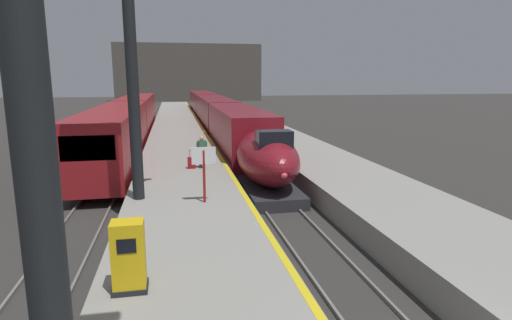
{
  "coord_description": "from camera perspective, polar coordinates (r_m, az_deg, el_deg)",
  "views": [
    {
      "loc": [
        -4.49,
        -4.8,
        5.69
      ],
      "look_at": [
        -0.62,
        14.61,
        1.8
      ],
      "focal_mm": 29.36,
      "sensor_mm": 36.0,
      "label": 1
    }
  ],
  "objects": [
    {
      "name": "station_column_mid",
      "position": [
        16.46,
        -16.68,
        13.92
      ],
      "size": [
        4.0,
        0.68,
        9.28
      ],
      "color": "black",
      "rests_on": "platform_left"
    },
    {
      "name": "rolling_suitcase",
      "position": [
        22.02,
        -8.79,
        -0.37
      ],
      "size": [
        0.4,
        0.22,
        0.98
      ],
      "color": "maroon",
      "rests_on": "platform_left"
    },
    {
      "name": "highspeed_train_main",
      "position": [
        44.5,
        -5.48,
        6.26
      ],
      "size": [
        2.92,
        56.76,
        3.6
      ],
      "color": "maroon",
      "rests_on": "ground"
    },
    {
      "name": "rail_main_left",
      "position": [
        33.0,
        -4.61,
        1.26
      ],
      "size": [
        0.08,
        110.0,
        0.12
      ],
      "primitive_type": "cube",
      "color": "slate",
      "rests_on": "ground"
    },
    {
      "name": "ticket_machine_yellow",
      "position": [
        9.83,
        -16.93,
        -12.76
      ],
      "size": [
        0.76,
        0.62,
        1.6
      ],
      "color": "yellow",
      "rests_on": "platform_left"
    },
    {
      "name": "rail_secondary_left",
      "position": [
        33.08,
        -18.68,
        0.73
      ],
      "size": [
        0.08,
        110.0,
        0.12
      ],
      "primitive_type": "cube",
      "color": "slate",
      "rests_on": "ground"
    },
    {
      "name": "rail_secondary_right",
      "position": [
        32.92,
        -16.1,
        0.83
      ],
      "size": [
        0.08,
        110.0,
        0.12
      ],
      "primitive_type": "cube",
      "color": "slate",
      "rests_on": "ground"
    },
    {
      "name": "platform_right",
      "position": [
        31.19,
        4.77,
        1.55
      ],
      "size": [
        4.8,
        110.0,
        1.05
      ],
      "primitive_type": "cube",
      "color": "gray",
      "rests_on": "ground"
    },
    {
      "name": "regional_train_adjacent",
      "position": [
        37.11,
        -16.88,
        5.14
      ],
      "size": [
        2.85,
        36.6,
        3.8
      ],
      "color": "maroon",
      "rests_on": "ground"
    },
    {
      "name": "terminus_back_wall",
      "position": [
        106.91,
        -9.06,
        11.69
      ],
      "size": [
        36.0,
        2.0,
        14.0
      ],
      "primitive_type": "cube",
      "color": "#4C4742",
      "rests_on": "ground"
    },
    {
      "name": "departure_info_board",
      "position": [
        15.73,
        -7.12,
        -0.46
      ],
      "size": [
        0.9,
        0.1,
        2.12
      ],
      "color": "maroon",
      "rests_on": "platform_left"
    },
    {
      "name": "platform_left",
      "position": [
        30.01,
        -10.27,
        1.03
      ],
      "size": [
        4.8,
        110.0,
        1.05
      ],
      "primitive_type": "cube",
      "color": "gray",
      "rests_on": "ground"
    },
    {
      "name": "rail_main_right",
      "position": [
        33.21,
        -2.04,
        1.35
      ],
      "size": [
        0.08,
        110.0,
        0.12
      ],
      "primitive_type": "cube",
      "color": "slate",
      "rests_on": "ground"
    },
    {
      "name": "passenger_near_edge",
      "position": [
        21.93,
        -7.39,
        1.44
      ],
      "size": [
        0.56,
        0.3,
        1.69
      ],
      "color": "#23232D",
      "rests_on": "platform_left"
    },
    {
      "name": "platform_left_safety_stripe",
      "position": [
        30.04,
        -5.96,
        2.18
      ],
      "size": [
        0.2,
        107.8,
        0.01
      ],
      "primitive_type": "cube",
      "color": "yellow",
      "rests_on": "platform_left"
    }
  ]
}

